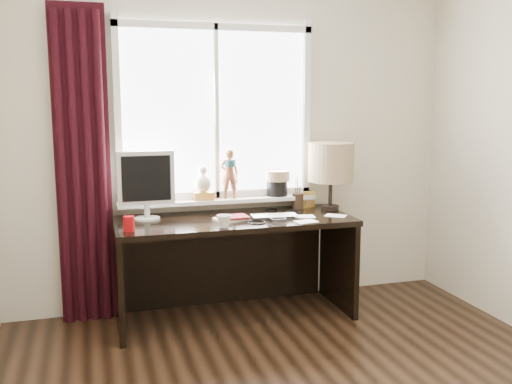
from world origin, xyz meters
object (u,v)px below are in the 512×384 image
object	(u,v)px
red_cup	(129,224)
table_lamp	(331,163)
monitor	(146,181)
desk	(231,248)
mug	(224,221)
laptop	(275,216)

from	to	relation	value
red_cup	table_lamp	size ratio (longest dim) A/B	0.19
monitor	red_cup	bearing A→B (deg)	-115.04
desk	monitor	world-z (taller)	monitor
mug	red_cup	xyz separation A→B (m)	(-0.62, 0.08, 0.00)
laptop	table_lamp	xyz separation A→B (m)	(0.52, 0.20, 0.35)
laptop	monitor	xyz separation A→B (m)	(-0.89, 0.21, 0.26)
laptop	red_cup	world-z (taller)	red_cup
desk	table_lamp	size ratio (longest dim) A/B	3.27
table_lamp	red_cup	bearing A→B (deg)	-168.89
laptop	red_cup	bearing A→B (deg)	-169.30
mug	red_cup	distance (m)	0.62
laptop	desk	size ratio (longest dim) A/B	0.20
table_lamp	desk	bearing A→B (deg)	-178.70
desk	table_lamp	distance (m)	1.00
laptop	mug	xyz separation A→B (m)	(-0.42, -0.19, 0.03)
mug	monitor	xyz separation A→B (m)	(-0.47, 0.41, 0.23)
red_cup	monitor	distance (m)	0.42
desk	laptop	bearing A→B (deg)	-32.87
monitor	table_lamp	size ratio (longest dim) A/B	0.94
monitor	table_lamp	bearing A→B (deg)	-0.63
laptop	table_lamp	distance (m)	0.66
laptop	mug	world-z (taller)	mug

